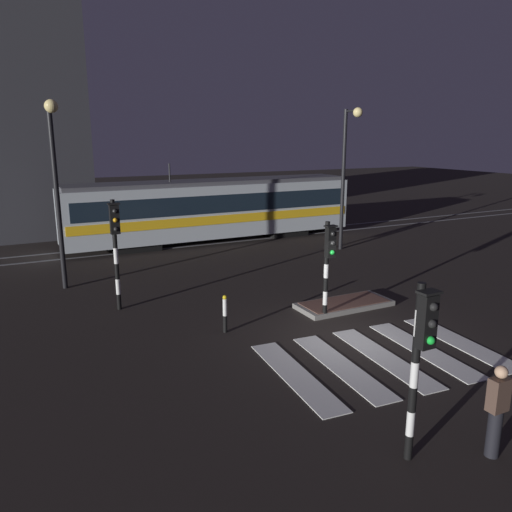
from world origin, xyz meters
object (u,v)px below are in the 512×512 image
street_lamp_trackside_left (55,172)px  pedestrian_waiting_at_kerb (497,411)px  traffic_light_kerb_mid_left (421,348)px  tram (213,209)px  traffic_light_median_centre (328,256)px  traffic_light_corner_far_left (115,239)px  bollard_island_edge (225,314)px  street_lamp_trackside_right (347,161)px

street_lamp_trackside_left → pedestrian_waiting_at_kerb: bearing=-68.0°
traffic_light_kerb_mid_left → street_lamp_trackside_left: bearing=107.6°
tram → pedestrian_waiting_at_kerb: size_ratio=9.11×
street_lamp_trackside_left → pedestrian_waiting_at_kerb: size_ratio=3.88×
traffic_light_kerb_mid_left → street_lamp_trackside_left: 13.95m
tram → pedestrian_waiting_at_kerb: 19.53m
traffic_light_kerb_mid_left → street_lamp_trackside_left: street_lamp_trackside_left is taller
traffic_light_median_centre → street_lamp_trackside_left: street_lamp_trackside_left is taller
traffic_light_kerb_mid_left → traffic_light_median_centre: size_ratio=1.06×
street_lamp_trackside_left → pedestrian_waiting_at_kerb: street_lamp_trackside_left is taller
traffic_light_corner_far_left → bollard_island_edge: (2.29, -3.26, -1.79)m
street_lamp_trackside_right → street_lamp_trackside_left: (-12.99, -0.76, -0.05)m
street_lamp_trackside_left → bollard_island_edge: bearing=-60.5°
traffic_light_kerb_mid_left → street_lamp_trackside_right: street_lamp_trackside_right is taller
traffic_light_corner_far_left → pedestrian_waiting_at_kerb: size_ratio=2.09×
traffic_light_median_centre → pedestrian_waiting_at_kerb: bearing=-100.4°
street_lamp_trackside_right → pedestrian_waiting_at_kerb: bearing=-117.4°
pedestrian_waiting_at_kerb → bollard_island_edge: (-1.94, 7.32, -0.32)m
traffic_light_corner_far_left → street_lamp_trackside_left: bearing=112.8°
traffic_light_corner_far_left → traffic_light_median_centre: traffic_light_corner_far_left is taller
tram → street_lamp_trackside_left: bearing=-145.0°
traffic_light_median_centre → traffic_light_corner_far_left: bearing=146.2°
pedestrian_waiting_at_kerb → traffic_light_median_centre: bearing=79.6°
traffic_light_median_centre → pedestrian_waiting_at_kerb: size_ratio=1.76×
traffic_light_corner_far_left → street_lamp_trackside_right: 12.46m
pedestrian_waiting_at_kerb → traffic_light_kerb_mid_left: bearing=159.5°
traffic_light_median_centre → tram: size_ratio=0.19×
bollard_island_edge → tram: bearing=69.3°
traffic_light_median_centre → street_lamp_trackside_left: bearing=135.1°
traffic_light_median_centre → street_lamp_trackside_right: 10.01m
traffic_light_corner_far_left → street_lamp_trackside_left: (-1.29, 3.08, 1.90)m
tram → bollard_island_edge: (-4.53, -12.02, -1.19)m
street_lamp_trackside_left → pedestrian_waiting_at_kerb: 15.11m
bollard_island_edge → street_lamp_trackside_left: bearing=119.5°
street_lamp_trackside_right → street_lamp_trackside_left: 13.01m
traffic_light_median_centre → tram: (1.33, 12.44, -0.24)m
traffic_light_median_centre → street_lamp_trackside_right: bearing=50.5°
street_lamp_trackside_right → bollard_island_edge: bearing=-142.9°
traffic_light_kerb_mid_left → pedestrian_waiting_at_kerb: (1.37, -0.51, -1.23)m
traffic_light_median_centre → bollard_island_edge: traffic_light_median_centre is taller
traffic_light_kerb_mid_left → traffic_light_corner_far_left: (-2.86, 10.06, 0.25)m
traffic_light_kerb_mid_left → tram: (3.96, 18.83, -0.36)m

